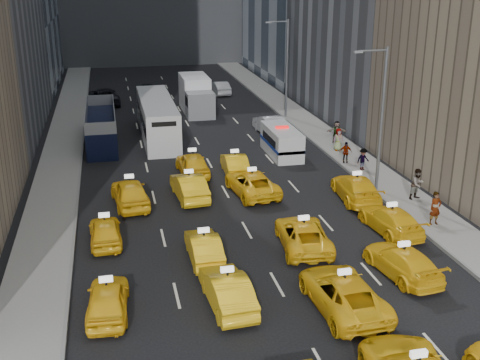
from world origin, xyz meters
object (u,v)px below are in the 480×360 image
object	(u,v)px
nypd_van	(282,142)
double_decker	(101,126)
pedestrian_0	(435,208)
city_bus	(157,118)
box_truck	(196,95)

from	to	relation	value
nypd_van	double_decker	xyz separation A→B (m)	(-13.16, 6.10, 0.43)
double_decker	pedestrian_0	distance (m)	27.13
nypd_van	pedestrian_0	world-z (taller)	nypd_van
double_decker	city_bus	size ratio (longest dim) A/B	0.81
city_bus	box_truck	distance (m)	9.56
nypd_van	pedestrian_0	size ratio (longest dim) A/B	2.80
pedestrian_0	box_truck	bearing A→B (deg)	100.80
double_decker	city_bus	world-z (taller)	city_bus
pedestrian_0	city_bus	bearing A→B (deg)	116.00
double_decker	city_bus	bearing A→B (deg)	15.07
nypd_van	double_decker	distance (m)	14.51
double_decker	box_truck	xyz separation A→B (m)	(9.02, 9.42, 0.23)
city_bus	box_truck	bearing A→B (deg)	57.04
double_decker	city_bus	distance (m)	4.63
double_decker	city_bus	xyz separation A→B (m)	(4.52, 0.99, 0.15)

